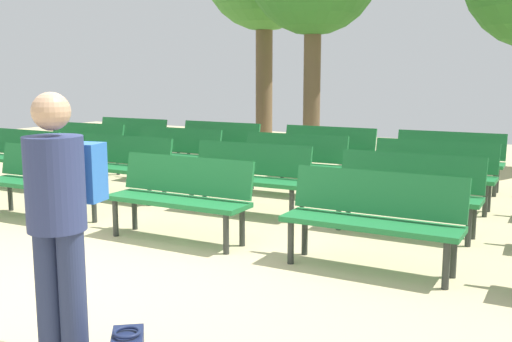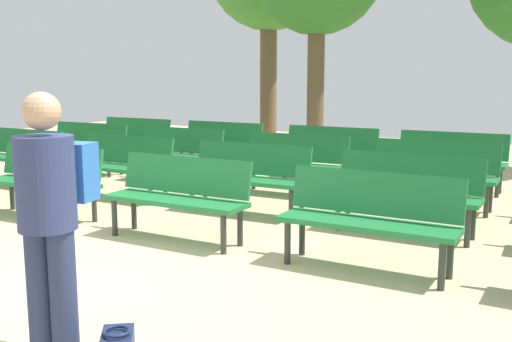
{
  "view_description": "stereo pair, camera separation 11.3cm",
  "coord_description": "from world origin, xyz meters",
  "px_view_note": "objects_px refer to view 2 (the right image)",
  "views": [
    {
      "loc": [
        3.74,
        -3.37,
        1.75
      ],
      "look_at": [
        0.0,
        2.94,
        0.55
      ],
      "focal_mm": 41.9,
      "sensor_mm": 36.0,
      "label": 1
    },
    {
      "loc": [
        3.84,
        -3.31,
        1.75
      ],
      "look_at": [
        0.0,
        2.94,
        0.55
      ],
      "focal_mm": 41.9,
      "sensor_mm": 36.0,
      "label": 2
    }
  ],
  "objects_px": {
    "bench_r0_c3": "(370,214)",
    "bench_r1_c1": "(122,162)",
    "bench_r1_c2": "(248,173)",
    "visitor_with_backpack": "(51,213)",
    "bench_r2_c3": "(434,170)",
    "bench_r3_c0": "(133,137)",
    "bench_r0_c2": "(179,193)",
    "bench_r3_c1": "(220,143)",
    "bench_r3_c3": "(451,157)",
    "bench_r0_c1": "(45,177)",
    "bench_r2_c0": "(86,144)",
    "bench_r2_c1": "(177,151)",
    "bench_r1_c3": "(406,189)",
    "bench_r2_c2": "(293,160)",
    "bench_r3_c2": "(329,150)",
    "bench_r1_c0": "(20,153)"
  },
  "relations": [
    {
      "from": "bench_r0_c1",
      "to": "bench_r1_c0",
      "type": "height_order",
      "value": "same"
    },
    {
      "from": "bench_r0_c3",
      "to": "bench_r0_c2",
      "type": "bearing_deg",
      "value": -179.09
    },
    {
      "from": "bench_r3_c0",
      "to": "bench_r1_c2",
      "type": "bearing_deg",
      "value": -32.53
    },
    {
      "from": "bench_r2_c0",
      "to": "bench_r2_c3",
      "type": "distance_m",
      "value": 6.08
    },
    {
      "from": "bench_r3_c3",
      "to": "bench_r0_c2",
      "type": "bearing_deg",
      "value": -116.35
    },
    {
      "from": "bench_r1_c3",
      "to": "bench_r2_c2",
      "type": "xyz_separation_m",
      "value": [
        -2.08,
        1.27,
        0.0
      ]
    },
    {
      "from": "bench_r0_c3",
      "to": "bench_r1_c1",
      "type": "height_order",
      "value": "same"
    },
    {
      "from": "bench_r1_c1",
      "to": "bench_r0_c2",
      "type": "bearing_deg",
      "value": -33.67
    },
    {
      "from": "bench_r2_c1",
      "to": "bench_r1_c0",
      "type": "bearing_deg",
      "value": -144.64
    },
    {
      "from": "bench_r1_c0",
      "to": "bench_r2_c2",
      "type": "distance_m",
      "value": 4.35
    },
    {
      "from": "bench_r3_c3",
      "to": "bench_r3_c2",
      "type": "bearing_deg",
      "value": -179.88
    },
    {
      "from": "bench_r0_c1",
      "to": "bench_r2_c1",
      "type": "bearing_deg",
      "value": 89.21
    },
    {
      "from": "visitor_with_backpack",
      "to": "bench_r2_c3",
      "type": "bearing_deg",
      "value": -112.28
    },
    {
      "from": "bench_r0_c2",
      "to": "bench_r3_c2",
      "type": "bearing_deg",
      "value": 89.67
    },
    {
      "from": "bench_r1_c2",
      "to": "bench_r3_c0",
      "type": "xyz_separation_m",
      "value": [
        -4.24,
        2.45,
        0.0
      ]
    },
    {
      "from": "bench_r0_c3",
      "to": "bench_r1_c3",
      "type": "height_order",
      "value": "same"
    },
    {
      "from": "bench_r2_c2",
      "to": "bench_r2_c1",
      "type": "bearing_deg",
      "value": 178.55
    },
    {
      "from": "bench_r1_c3",
      "to": "bench_r3_c0",
      "type": "xyz_separation_m",
      "value": [
        -6.26,
        2.39,
        0.0
      ]
    },
    {
      "from": "bench_r2_c0",
      "to": "visitor_with_backpack",
      "type": "distance_m",
      "value": 7.38
    },
    {
      "from": "bench_r2_c3",
      "to": "bench_r3_c3",
      "type": "xyz_separation_m",
      "value": [
        -0.11,
        1.35,
        0.0
      ]
    },
    {
      "from": "bench_r2_c1",
      "to": "visitor_with_backpack",
      "type": "height_order",
      "value": "visitor_with_backpack"
    },
    {
      "from": "bench_r2_c0",
      "to": "bench_r2_c1",
      "type": "distance_m",
      "value": 2.0
    },
    {
      "from": "bench_r1_c3",
      "to": "bench_r2_c3",
      "type": "relative_size",
      "value": 1.0
    },
    {
      "from": "bench_r0_c1",
      "to": "visitor_with_backpack",
      "type": "distance_m",
      "value": 4.03
    },
    {
      "from": "bench_r1_c2",
      "to": "visitor_with_backpack",
      "type": "bearing_deg",
      "value": -78.17
    },
    {
      "from": "bench_r1_c3",
      "to": "bench_r1_c2",
      "type": "bearing_deg",
      "value": 179.04
    },
    {
      "from": "bench_r1_c1",
      "to": "bench_r1_c2",
      "type": "xyz_separation_m",
      "value": [
        2.04,
        0.13,
        0.0
      ]
    },
    {
      "from": "bench_r3_c0",
      "to": "bench_r0_c2",
      "type": "bearing_deg",
      "value": -44.73
    },
    {
      "from": "bench_r1_c0",
      "to": "visitor_with_backpack",
      "type": "bearing_deg",
      "value": -36.91
    },
    {
      "from": "bench_r0_c2",
      "to": "bench_r0_c3",
      "type": "bearing_deg",
      "value": 0.6
    },
    {
      "from": "bench_r3_c0",
      "to": "bench_r3_c2",
      "type": "height_order",
      "value": "same"
    },
    {
      "from": "bench_r0_c1",
      "to": "bench_r2_c2",
      "type": "relative_size",
      "value": 1.0
    },
    {
      "from": "visitor_with_backpack",
      "to": "bench_r1_c0",
      "type": "bearing_deg",
      "value": -49.47
    },
    {
      "from": "bench_r3_c0",
      "to": "visitor_with_backpack",
      "type": "distance_m",
      "value": 8.41
    },
    {
      "from": "bench_r0_c3",
      "to": "bench_r2_c1",
      "type": "xyz_separation_m",
      "value": [
        -4.26,
        2.55,
        0.0
      ]
    },
    {
      "from": "bench_r3_c0",
      "to": "bench_r2_c0",
      "type": "bearing_deg",
      "value": -88.12
    },
    {
      "from": "bench_r2_c2",
      "to": "bench_r0_c1",
      "type": "bearing_deg",
      "value": -128.29
    },
    {
      "from": "bench_r1_c3",
      "to": "bench_r3_c1",
      "type": "relative_size",
      "value": 1.0
    },
    {
      "from": "bench_r3_c2",
      "to": "bench_r3_c3",
      "type": "bearing_deg",
      "value": 1.68
    },
    {
      "from": "bench_r0_c1",
      "to": "bench_r2_c0",
      "type": "bearing_deg",
      "value": 124.99
    },
    {
      "from": "bench_r3_c2",
      "to": "bench_r0_c3",
      "type": "bearing_deg",
      "value": -62.8
    },
    {
      "from": "bench_r2_c0",
      "to": "bench_r2_c3",
      "type": "relative_size",
      "value": 1.01
    },
    {
      "from": "bench_r2_c0",
      "to": "visitor_with_backpack",
      "type": "relative_size",
      "value": 0.99
    },
    {
      "from": "bench_r3_c1",
      "to": "bench_r3_c2",
      "type": "height_order",
      "value": "same"
    },
    {
      "from": "bench_r3_c2",
      "to": "visitor_with_backpack",
      "type": "xyz_separation_m",
      "value": [
        1.27,
        -6.7,
        0.43
      ]
    },
    {
      "from": "bench_r1_c0",
      "to": "bench_r2_c0",
      "type": "relative_size",
      "value": 0.99
    },
    {
      "from": "bench_r0_c3",
      "to": "bench_r1_c3",
      "type": "distance_m",
      "value": 1.37
    },
    {
      "from": "bench_r3_c1",
      "to": "bench_r3_c3",
      "type": "distance_m",
      "value": 4.05
    },
    {
      "from": "bench_r1_c1",
      "to": "bench_r3_c0",
      "type": "height_order",
      "value": "same"
    },
    {
      "from": "bench_r3_c2",
      "to": "bench_r1_c0",
      "type": "bearing_deg",
      "value": -145.26
    }
  ]
}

